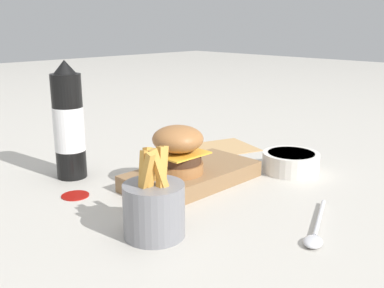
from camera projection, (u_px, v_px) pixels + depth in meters
The scene contains 9 objects.
ground_plane at pixel (217, 194), 0.84m from camera, with size 6.00×6.00×0.00m, color #B7B2A8.
serving_board at pixel (192, 176), 0.90m from camera, with size 0.27×0.14×0.03m.
burger at pixel (178, 149), 0.85m from camera, with size 0.10×0.10×0.09m.
ketchup_bottle at pixel (69, 125), 0.91m from camera, with size 0.06×0.06×0.24m.
fries_basket at pixel (154, 207), 0.67m from camera, with size 0.09×0.09×0.14m.
side_bowl at pixel (291, 161), 0.97m from camera, with size 0.12×0.12×0.04m.
spoon at pixel (316, 232), 0.68m from camera, with size 0.17×0.09×0.01m.
ketchup_puddle at pixel (75, 195), 0.83m from camera, with size 0.05×0.05×0.00m.
parchment_square at pixel (225, 147), 1.16m from camera, with size 0.18×0.18×0.00m.
Camera 1 is at (-0.59, -0.52, 0.31)m, focal length 42.00 mm.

